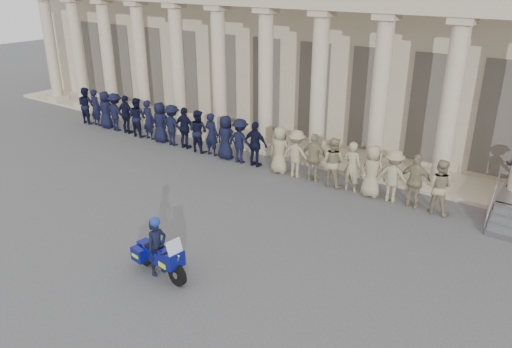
# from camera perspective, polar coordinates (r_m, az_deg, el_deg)

# --- Properties ---
(ground) EXTENTS (90.00, 90.00, 0.00)m
(ground) POSITION_cam_1_polar(r_m,az_deg,el_deg) (16.49, -11.04, -6.00)
(ground) COLOR #4B4B4E
(ground) RESTS_ON ground
(building) EXTENTS (40.00, 12.50, 9.00)m
(building) POSITION_cam_1_polar(r_m,az_deg,el_deg) (27.00, 11.90, 15.13)
(building) COLOR tan
(building) RESTS_ON ground
(officer_rank) EXTENTS (19.59, 0.73, 1.94)m
(officer_rank) POSITION_cam_1_polar(r_m,az_deg,el_deg) (21.73, -3.68, 4.23)
(officer_rank) COLOR black
(officer_rank) RESTS_ON ground
(motorcycle) EXTENTS (2.05, 0.91, 1.32)m
(motorcycle) POSITION_cam_1_polar(r_m,az_deg,el_deg) (13.82, -10.87, -9.24)
(motorcycle) COLOR black
(motorcycle) RESTS_ON ground
(rider) EXTENTS (0.46, 0.64, 1.71)m
(rider) POSITION_cam_1_polar(r_m,az_deg,el_deg) (13.75, -11.24, -8.06)
(rider) COLOR black
(rider) RESTS_ON ground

